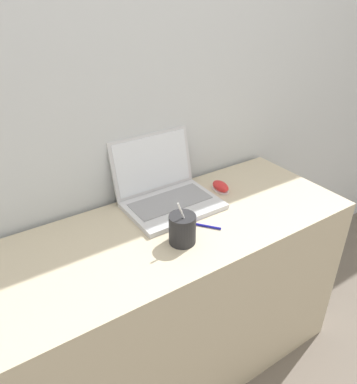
{
  "coord_description": "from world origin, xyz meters",
  "views": [
    {
      "loc": [
        -0.63,
        -0.68,
        1.57
      ],
      "look_at": [
        0.05,
        0.35,
        0.86
      ],
      "focal_mm": 35.0,
      "sensor_mm": 36.0,
      "label": 1
    }
  ],
  "objects_px": {
    "pen": "(203,225)",
    "drink_cup": "(182,229)",
    "computer_mouse": "(221,187)",
    "laptop": "(166,190)"
  },
  "relations": [
    {
      "from": "computer_mouse",
      "to": "pen",
      "type": "relative_size",
      "value": 0.85
    },
    {
      "from": "computer_mouse",
      "to": "pen",
      "type": "xyz_separation_m",
      "value": [
        -0.23,
        -0.18,
        -0.01
      ]
    },
    {
      "from": "pen",
      "to": "drink_cup",
      "type": "bearing_deg",
      "value": -163.96
    },
    {
      "from": "laptop",
      "to": "computer_mouse",
      "type": "distance_m",
      "value": 0.26
    },
    {
      "from": "drink_cup",
      "to": "pen",
      "type": "relative_size",
      "value": 1.55
    },
    {
      "from": "drink_cup",
      "to": "computer_mouse",
      "type": "bearing_deg",
      "value": 31.63
    },
    {
      "from": "computer_mouse",
      "to": "pen",
      "type": "bearing_deg",
      "value": -141.83
    },
    {
      "from": "laptop",
      "to": "computer_mouse",
      "type": "height_order",
      "value": "laptop"
    },
    {
      "from": "computer_mouse",
      "to": "laptop",
      "type": "bearing_deg",
      "value": 168.43
    },
    {
      "from": "laptop",
      "to": "drink_cup",
      "type": "height_order",
      "value": "laptop"
    }
  ]
}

